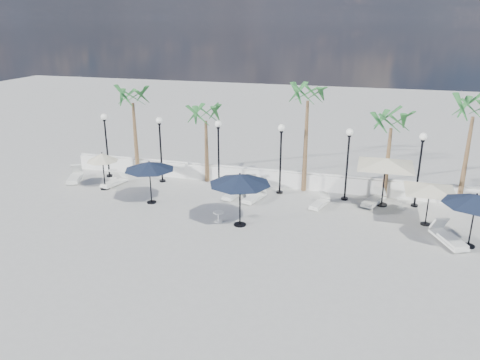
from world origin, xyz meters
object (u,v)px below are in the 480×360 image
(lounger_2, at_px, (234,193))
(lounger_6, at_px, (448,238))
(parasol_cream_sq_a, at_px, (431,185))
(lounger_5, at_px, (320,203))
(lounger_0, at_px, (75,177))
(lounger_4, at_px, (251,187))
(lounger_3, at_px, (254,197))
(parasol_cream_small, at_px, (102,158))
(lounger_1, at_px, (114,182))
(parasol_navy_left, at_px, (149,166))
(parasol_navy_mid, at_px, (240,179))
(lounger_7, at_px, (374,200))
(parasol_navy_right, at_px, (476,200))
(parasol_cream_sq_b, at_px, (386,159))

(lounger_2, relative_size, lounger_6, 0.82)
(lounger_6, xyz_separation_m, parasol_cream_sq_a, (-0.76, 1.77, 1.71))
(lounger_6, distance_m, parasol_cream_sq_a, 2.58)
(lounger_5, bearing_deg, lounger_6, -7.75)
(lounger_0, bearing_deg, lounger_4, -18.22)
(lounger_3, distance_m, parasol_cream_small, 8.69)
(lounger_0, relative_size, parasol_cream_small, 0.96)
(lounger_1, xyz_separation_m, lounger_4, (7.82, 1.09, 0.05))
(lounger_3, distance_m, parasol_navy_left, 5.66)
(parasol_navy_mid, bearing_deg, lounger_7, 36.31)
(lounger_3, bearing_deg, lounger_1, -164.79)
(parasol_navy_left, height_order, parasol_navy_right, parasol_navy_right)
(parasol_navy_right, bearing_deg, lounger_3, 165.24)
(parasol_navy_right, bearing_deg, lounger_6, 173.47)
(parasol_cream_sq_b, bearing_deg, parasol_navy_mid, -145.60)
(lounger_5, bearing_deg, lounger_2, -164.67)
(lounger_0, distance_m, lounger_3, 10.96)
(lounger_2, height_order, lounger_5, lounger_2)
(lounger_1, height_order, lounger_3, lounger_3)
(lounger_7, relative_size, parasol_navy_right, 0.73)
(parasol_navy_right, bearing_deg, parasol_cream_sq_b, 132.75)
(lounger_6, height_order, parasol_navy_right, parasol_navy_right)
(parasol_cream_sq_a, bearing_deg, lounger_6, -66.82)
(lounger_0, bearing_deg, lounger_3, -24.68)
(lounger_5, height_order, parasol_navy_right, parasol_navy_right)
(lounger_1, xyz_separation_m, lounger_7, (14.35, 1.09, 0.02))
(parasol_navy_mid, distance_m, parasol_cream_small, 9.03)
(lounger_2, height_order, parasol_navy_left, parasol_navy_left)
(lounger_3, bearing_deg, lounger_5, 17.20)
(lounger_4, bearing_deg, parasol_navy_mid, -101.72)
(lounger_5, xyz_separation_m, lounger_7, (2.64, 1.11, 0.03))
(lounger_5, distance_m, parasol_navy_mid, 5.06)
(parasol_navy_mid, xyz_separation_m, parasol_cream_sq_a, (8.29, 2.42, -0.27))
(lounger_0, relative_size, lounger_3, 1.12)
(parasol_navy_left, height_order, parasol_cream_sq_b, parasol_cream_sq_b)
(parasol_cream_sq_a, relative_size, parasol_cream_sq_b, 0.81)
(lounger_3, distance_m, lounger_4, 1.29)
(lounger_4, bearing_deg, lounger_3, -87.18)
(lounger_7, xyz_separation_m, parasol_cream_small, (-14.56, -1.74, 1.59))
(lounger_0, relative_size, lounger_1, 1.14)
(lounger_3, height_order, lounger_4, lounger_4)
(parasol_navy_left, bearing_deg, lounger_5, 12.09)
(parasol_cream_sq_b, bearing_deg, lounger_5, -160.30)
(lounger_6, relative_size, parasol_cream_sq_a, 0.50)
(lounger_2, relative_size, parasol_navy_mid, 0.63)
(lounger_0, xyz_separation_m, parasol_navy_right, (20.90, -2.78, 1.86))
(lounger_6, distance_m, parasol_navy_right, 2.01)
(parasol_cream_sq_a, bearing_deg, parasol_cream_sq_b, 135.43)
(lounger_4, distance_m, parasol_cream_small, 8.37)
(parasol_navy_left, height_order, parasol_navy_mid, parasol_navy_mid)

